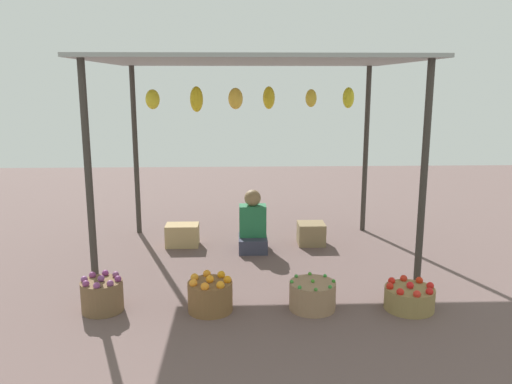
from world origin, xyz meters
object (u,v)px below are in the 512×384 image
at_px(basket_green_chilies, 312,295).
at_px(wooden_crate_near_vendor, 311,234).
at_px(basket_purple_onions, 102,295).
at_px(vendor_person, 253,227).
at_px(basket_oranges, 210,295).
at_px(basket_red_tomatoes, 409,298).
at_px(wooden_crate_stacked_rear, 182,235).

distance_m(basket_green_chilies, wooden_crate_near_vendor, 2.02).
xyz_separation_m(basket_purple_onions, wooden_crate_near_vendor, (2.25, 1.97, -0.01)).
bearing_deg(vendor_person, basket_oranges, -104.07).
xyz_separation_m(basket_green_chilies, wooden_crate_near_vendor, (0.27, 2.00, 0.01)).
height_order(basket_purple_onions, basket_oranges, same).
bearing_deg(wooden_crate_near_vendor, basket_purple_onions, -138.70).
height_order(basket_red_tomatoes, wooden_crate_stacked_rear, wooden_crate_stacked_rear).
xyz_separation_m(basket_oranges, wooden_crate_near_vendor, (1.23, 2.01, -0.01)).
distance_m(vendor_person, wooden_crate_stacked_rear, 0.95).
xyz_separation_m(vendor_person, basket_purple_onions, (-1.47, -1.77, -0.14)).
relative_size(vendor_person, basket_oranges, 1.86).
height_order(vendor_person, basket_red_tomatoes, vendor_person).
xyz_separation_m(basket_red_tomatoes, wooden_crate_stacked_rear, (-2.35, 2.03, 0.03)).
distance_m(basket_oranges, basket_green_chilies, 0.97).
relative_size(vendor_person, wooden_crate_stacked_rear, 1.83).
bearing_deg(vendor_person, wooden_crate_near_vendor, 14.58).
distance_m(basket_oranges, wooden_crate_near_vendor, 2.36).
relative_size(basket_oranges, wooden_crate_stacked_rear, 0.99).
bearing_deg(basket_green_chilies, wooden_crate_near_vendor, 82.37).
relative_size(basket_green_chilies, wooden_crate_stacked_rear, 1.03).
xyz_separation_m(vendor_person, basket_green_chilies, (0.51, -1.80, -0.17)).
relative_size(basket_oranges, basket_red_tomatoes, 0.90).
bearing_deg(basket_oranges, wooden_crate_stacked_rear, 103.10).
xyz_separation_m(basket_green_chilies, wooden_crate_stacked_rear, (-1.43, 1.99, 0.01)).
distance_m(wooden_crate_near_vendor, wooden_crate_stacked_rear, 1.70).
height_order(vendor_person, wooden_crate_stacked_rear, vendor_person).
bearing_deg(wooden_crate_near_vendor, basket_oranges, -121.53).
bearing_deg(basket_purple_onions, wooden_crate_stacked_rear, 74.42).
bearing_deg(wooden_crate_near_vendor, vendor_person, -165.42).
bearing_deg(wooden_crate_stacked_rear, basket_red_tomatoes, -40.82).
bearing_deg(vendor_person, basket_red_tomatoes, -52.08).
height_order(vendor_person, basket_green_chilies, vendor_person).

